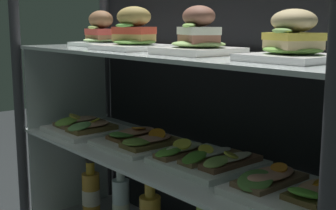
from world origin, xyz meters
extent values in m
cylinder|color=#333338|center=(-0.62, -0.19, 0.46)|extent=(0.04, 0.04, 0.91)
cylinder|color=#333338|center=(-0.62, 0.19, 0.46)|extent=(0.04, 0.04, 0.91)
cube|color=black|center=(0.00, 0.20, 0.48)|extent=(1.21, 0.01, 0.87)
cube|color=silver|center=(-0.60, 0.00, 0.21)|extent=(0.01, 0.33, 0.33)
cube|color=silver|center=(0.00, 0.00, 0.38)|extent=(1.23, 0.35, 0.01)
cube|color=silver|center=(-0.60, 0.00, 0.53)|extent=(0.01, 0.33, 0.29)
cube|color=silver|center=(0.00, 0.00, 0.68)|extent=(1.23, 0.35, 0.01)
cube|color=white|center=(-0.41, 0.04, 0.69)|extent=(0.17, 0.17, 0.01)
ellipsoid|color=#94BC74|center=(-0.41, 0.04, 0.71)|extent=(0.14, 0.12, 0.01)
cube|color=#9D6B45|center=(-0.41, 0.04, 0.72)|extent=(0.13, 0.09, 0.02)
cube|color=#CA443C|center=(-0.41, 0.04, 0.73)|extent=(0.13, 0.09, 0.02)
ellipsoid|color=#A3B85D|center=(-0.41, 0.01, 0.75)|extent=(0.07, 0.04, 0.01)
ellipsoid|color=brown|center=(-0.41, 0.04, 0.78)|extent=(0.13, 0.09, 0.06)
cube|color=white|center=(-0.14, -0.01, 0.69)|extent=(0.20, 0.20, 0.01)
ellipsoid|color=#669F43|center=(-0.14, -0.01, 0.71)|extent=(0.14, 0.12, 0.02)
cube|color=tan|center=(-0.14, -0.01, 0.72)|extent=(0.13, 0.10, 0.02)
cube|color=#D2432D|center=(-0.14, -0.01, 0.74)|extent=(0.13, 0.11, 0.02)
ellipsoid|color=#66B049|center=(-0.14, -0.05, 0.76)|extent=(0.07, 0.04, 0.01)
ellipsoid|color=#A08746|center=(-0.14, -0.01, 0.78)|extent=(0.13, 0.11, 0.06)
cube|color=white|center=(0.14, -0.01, 0.69)|extent=(0.18, 0.18, 0.02)
ellipsoid|color=#92B967|center=(0.14, -0.01, 0.71)|extent=(0.15, 0.13, 0.02)
cube|color=#9B614D|center=(0.14, -0.01, 0.72)|extent=(0.13, 0.11, 0.02)
cube|color=silver|center=(0.14, -0.01, 0.74)|extent=(0.14, 0.12, 0.02)
ellipsoid|color=#90C45D|center=(0.14, -0.05, 0.76)|extent=(0.07, 0.05, 0.02)
ellipsoid|color=brown|center=(0.14, -0.01, 0.78)|extent=(0.14, 0.12, 0.05)
cube|color=white|center=(0.42, -0.02, 0.69)|extent=(0.18, 0.18, 0.01)
ellipsoid|color=#659B3E|center=(0.42, -0.02, 0.71)|extent=(0.13, 0.11, 0.02)
cube|color=#D9BE86|center=(0.42, -0.02, 0.72)|extent=(0.13, 0.12, 0.02)
cube|color=#E1C646|center=(0.42, -0.02, 0.74)|extent=(0.13, 0.12, 0.02)
ellipsoid|color=#77A151|center=(0.42, -0.05, 0.75)|extent=(0.07, 0.05, 0.01)
ellipsoid|color=tan|center=(0.42, -0.02, 0.77)|extent=(0.13, 0.12, 0.05)
cube|color=white|center=(-0.42, -0.02, 0.39)|extent=(0.25, 0.24, 0.02)
cube|color=brown|center=(-0.48, -0.02, 0.41)|extent=(0.09, 0.17, 0.01)
ellipsoid|color=#76AA40|center=(-0.48, -0.07, 0.42)|extent=(0.09, 0.10, 0.03)
ellipsoid|color=#E2A789|center=(-0.48, -0.02, 0.42)|extent=(0.07, 0.14, 0.02)
cylinder|color=yellow|center=(-0.47, -0.04, 0.43)|extent=(0.07, 0.07, 0.02)
cube|color=brown|center=(-0.36, -0.04, 0.41)|extent=(0.09, 0.16, 0.02)
ellipsoid|color=#639B54|center=(-0.36, -0.08, 0.42)|extent=(0.09, 0.09, 0.03)
ellipsoid|color=#E7A383|center=(-0.36, -0.04, 0.42)|extent=(0.07, 0.13, 0.01)
cylinder|color=yellow|center=(-0.37, -0.02, 0.43)|extent=(0.05, 0.05, 0.02)
cube|color=white|center=(-0.15, 0.01, 0.39)|extent=(0.25, 0.24, 0.01)
cube|color=brown|center=(-0.20, 0.03, 0.40)|extent=(0.09, 0.18, 0.01)
ellipsoid|color=#56983E|center=(-0.20, -0.02, 0.41)|extent=(0.10, 0.11, 0.03)
ellipsoid|color=#E69C7B|center=(-0.20, 0.03, 0.42)|extent=(0.07, 0.14, 0.02)
cylinder|color=orange|center=(-0.19, 0.03, 0.43)|extent=(0.06, 0.06, 0.02)
cube|color=brown|center=(-0.09, 0.01, 0.40)|extent=(0.09, 0.18, 0.01)
ellipsoid|color=olive|center=(-0.09, -0.05, 0.42)|extent=(0.08, 0.09, 0.02)
ellipsoid|color=#F3A48C|center=(-0.09, 0.01, 0.42)|extent=(0.07, 0.15, 0.01)
cylinder|color=orange|center=(-0.09, 0.03, 0.43)|extent=(0.07, 0.07, 0.03)
cube|color=white|center=(0.13, 0.03, 0.39)|extent=(0.25, 0.24, 0.02)
cube|color=brown|center=(0.06, 0.01, 0.41)|extent=(0.06, 0.17, 0.01)
ellipsoid|color=#589834|center=(0.06, -0.04, 0.42)|extent=(0.06, 0.09, 0.03)
ellipsoid|color=#EEEEC6|center=(0.06, 0.01, 0.42)|extent=(0.05, 0.14, 0.02)
cylinder|color=#F3E547|center=(0.06, 0.00, 0.43)|extent=(0.07, 0.07, 0.02)
cube|color=brown|center=(0.14, 0.03, 0.41)|extent=(0.06, 0.19, 0.01)
ellipsoid|color=#539431|center=(0.14, -0.02, 0.42)|extent=(0.07, 0.11, 0.03)
ellipsoid|color=silver|center=(0.14, 0.03, 0.42)|extent=(0.05, 0.15, 0.01)
cylinder|color=yellow|center=(0.14, 0.02, 0.43)|extent=(0.06, 0.06, 0.02)
cube|color=brown|center=(0.21, 0.04, 0.41)|extent=(0.06, 0.19, 0.01)
ellipsoid|color=#A3C862|center=(0.21, -0.02, 0.42)|extent=(0.07, 0.10, 0.02)
ellipsoid|color=#F2E7C8|center=(0.21, 0.04, 0.42)|extent=(0.05, 0.15, 0.01)
cylinder|color=#EBDF49|center=(0.21, 0.03, 0.43)|extent=(0.06, 0.06, 0.02)
cube|color=white|center=(0.42, 0.01, 0.39)|extent=(0.25, 0.24, 0.02)
cube|color=brown|center=(0.36, 0.01, 0.41)|extent=(0.09, 0.18, 0.01)
ellipsoid|color=#52813B|center=(0.36, -0.05, 0.42)|extent=(0.10, 0.11, 0.04)
ellipsoid|color=#E69A80|center=(0.36, 0.01, 0.42)|extent=(0.07, 0.15, 0.02)
cylinder|color=orange|center=(0.37, 0.02, 0.44)|extent=(0.05, 0.05, 0.02)
cube|color=brown|center=(0.48, 0.02, 0.41)|extent=(0.09, 0.16, 0.01)
ellipsoid|color=#63B63A|center=(0.48, -0.03, 0.42)|extent=(0.08, 0.09, 0.04)
ellipsoid|color=#ECAA85|center=(0.48, 0.02, 0.42)|extent=(0.07, 0.13, 0.02)
cylinder|color=orange|center=(0.48, 0.02, 0.43)|extent=(0.05, 0.05, 0.02)
cylinder|color=gold|center=(-0.45, 0.00, 0.13)|extent=(0.07, 0.07, 0.18)
cylinder|color=#F4E3CC|center=(-0.45, 0.00, 0.13)|extent=(0.07, 0.07, 0.06)
cylinder|color=gold|center=(-0.45, 0.00, 0.24)|extent=(0.03, 0.03, 0.05)
cylinder|color=black|center=(-0.45, 0.00, 0.27)|extent=(0.04, 0.04, 0.01)
cylinder|color=white|center=(-0.27, 0.01, 0.14)|extent=(0.06, 0.06, 0.20)
cylinder|color=white|center=(-0.27, 0.01, 0.26)|extent=(0.03, 0.03, 0.05)
cylinder|color=#2D6FB6|center=(-0.27, 0.01, 0.29)|extent=(0.03, 0.03, 0.01)
cylinder|color=gold|center=(-0.08, -0.01, 0.26)|extent=(0.03, 0.03, 0.05)
cylinder|color=black|center=(-0.08, -0.01, 0.29)|extent=(0.04, 0.04, 0.01)
cylinder|color=#B5D252|center=(0.12, 0.02, 0.25)|extent=(0.03, 0.03, 0.05)
cylinder|color=gold|center=(0.12, 0.02, 0.28)|extent=(0.04, 0.04, 0.01)
camera|label=1|loc=(0.99, -0.82, 0.76)|focal=49.24mm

